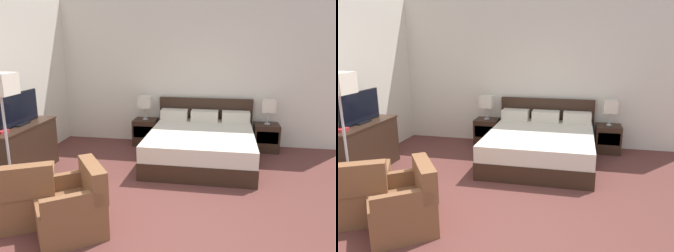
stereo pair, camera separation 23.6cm
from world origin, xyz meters
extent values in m
plane|color=brown|center=(0.00, 0.00, 0.00)|extent=(10.75, 10.75, 0.00)
cube|color=silver|center=(0.00, 3.61, 1.45)|extent=(6.36, 0.06, 2.89)
cube|color=#332116|center=(0.40, 2.48, 0.14)|extent=(1.78, 2.02, 0.28)
cube|color=beige|center=(0.40, 2.48, 0.41)|extent=(1.76, 2.00, 0.26)
cube|color=#332116|center=(0.40, 3.52, 0.48)|extent=(1.85, 0.05, 0.95)
cube|color=beige|center=(-0.20, 3.32, 0.64)|extent=(0.52, 0.28, 0.20)
cube|color=beige|center=(0.40, 3.32, 0.64)|extent=(0.52, 0.28, 0.20)
cube|color=beige|center=(1.00, 3.32, 0.64)|extent=(0.52, 0.28, 0.20)
cube|color=#332116|center=(-0.78, 3.31, 0.26)|extent=(0.46, 0.43, 0.52)
cube|color=black|center=(-0.78, 3.10, 0.31)|extent=(0.39, 0.01, 0.23)
cube|color=#332116|center=(1.59, 3.31, 0.26)|extent=(0.46, 0.43, 0.52)
cube|color=black|center=(1.59, 3.10, 0.31)|extent=(0.39, 0.01, 0.23)
cylinder|color=#B7B7BC|center=(-0.78, 3.31, 0.53)|extent=(0.11, 0.11, 0.02)
cylinder|color=#B7B7BC|center=(-0.78, 3.31, 0.65)|extent=(0.02, 0.02, 0.23)
cube|color=beige|center=(-0.78, 3.31, 0.88)|extent=(0.25, 0.25, 0.23)
cylinder|color=#B7B7BC|center=(1.59, 3.31, 0.53)|extent=(0.11, 0.11, 0.02)
cylinder|color=#B7B7BC|center=(1.59, 3.31, 0.65)|extent=(0.02, 0.02, 0.23)
cube|color=beige|center=(1.59, 3.31, 0.88)|extent=(0.25, 0.25, 0.23)
cube|color=#332116|center=(-2.30, 1.42, 0.40)|extent=(0.49, 1.32, 0.80)
cube|color=#382419|center=(-2.30, 1.42, 0.79)|extent=(0.51, 1.36, 0.02)
cube|color=black|center=(-2.30, 1.46, 0.81)|extent=(0.18, 0.29, 0.02)
cube|color=black|center=(-2.30, 1.46, 1.06)|extent=(0.04, 0.94, 0.49)
cube|color=black|center=(-2.28, 1.46, 1.06)|extent=(0.01, 0.92, 0.47)
cube|color=#B7282D|center=(-2.31, 1.00, 0.82)|extent=(0.21, 0.18, 0.03)
cube|color=brown|center=(-1.47, 0.21, 0.20)|extent=(0.92, 0.92, 0.40)
cube|color=brown|center=(-1.34, -0.03, 0.58)|extent=(0.68, 0.46, 0.36)
cube|color=brown|center=(-1.21, 0.35, 0.49)|extent=(0.37, 0.59, 0.18)
cube|color=brown|center=(-0.83, 0.02, 0.20)|extent=(0.95, 0.95, 0.40)
cube|color=brown|center=(-0.61, 0.18, 0.58)|extent=(0.53, 0.64, 0.36)
cube|color=brown|center=(-0.66, -0.21, 0.49)|extent=(0.56, 0.44, 0.18)
cube|color=brown|center=(-1.01, 0.26, 0.49)|extent=(0.56, 0.44, 0.18)
cylinder|color=#B7B7BC|center=(-1.92, 0.60, 0.01)|extent=(0.28, 0.28, 0.02)
cylinder|color=#B7B7BC|center=(-1.92, 0.60, 0.72)|extent=(0.03, 0.03, 1.38)
camera|label=1|loc=(0.76, -2.95, 2.03)|focal=35.00mm
camera|label=2|loc=(0.99, -2.90, 2.03)|focal=35.00mm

